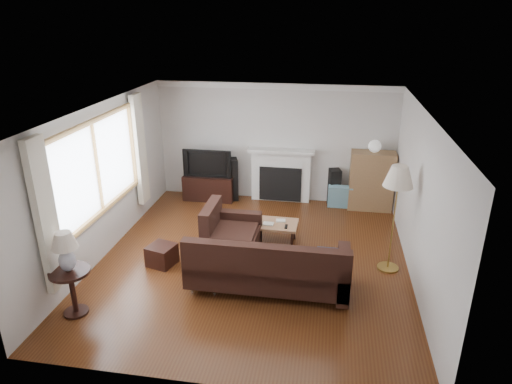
% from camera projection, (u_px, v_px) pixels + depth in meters
% --- Properties ---
extents(room, '(5.10, 5.60, 2.54)m').
position_uv_depth(room, '(253.00, 190.00, 7.10)').
color(room, '#502811').
rests_on(room, ground).
extents(window, '(0.12, 2.74, 1.54)m').
position_uv_depth(window, '(98.00, 168.00, 7.18)').
color(window, brown).
rests_on(window, room).
extents(curtain_near, '(0.10, 0.35, 2.10)m').
position_uv_depth(curtain_near, '(46.00, 217.00, 5.84)').
color(curtain_near, white).
rests_on(curtain_near, room).
extents(curtain_far, '(0.10, 0.35, 2.10)m').
position_uv_depth(curtain_far, '(140.00, 150.00, 8.62)').
color(curtain_far, white).
rests_on(curtain_far, room).
extents(fireplace, '(1.40, 0.26, 1.15)m').
position_uv_depth(fireplace, '(281.00, 175.00, 9.75)').
color(fireplace, white).
rests_on(fireplace, room).
extents(tv_stand, '(1.09, 0.49, 0.54)m').
position_uv_depth(tv_stand, '(210.00, 187.00, 9.94)').
color(tv_stand, black).
rests_on(tv_stand, ground).
extents(television, '(1.04, 0.14, 0.60)m').
position_uv_depth(television, '(208.00, 162.00, 9.73)').
color(television, black).
rests_on(television, tv_stand).
extents(speaker_left, '(0.34, 0.37, 0.92)m').
position_uv_depth(speaker_left, '(232.00, 179.00, 9.85)').
color(speaker_left, black).
rests_on(speaker_left, ground).
extents(speaker_right, '(0.28, 0.31, 0.80)m').
position_uv_depth(speaker_right, '(334.00, 188.00, 9.56)').
color(speaker_right, black).
rests_on(speaker_right, ground).
extents(bookshelf, '(0.88, 0.42, 1.22)m').
position_uv_depth(bookshelf, '(371.00, 181.00, 9.33)').
color(bookshelf, olive).
rests_on(bookshelf, ground).
extents(globe_lamp, '(0.25, 0.25, 0.25)m').
position_uv_depth(globe_lamp, '(375.00, 146.00, 9.06)').
color(globe_lamp, white).
rests_on(globe_lamp, bookshelf).
extents(sectional_sofa, '(2.56, 1.87, 0.83)m').
position_uv_depth(sectional_sofa, '(268.00, 263.00, 6.68)').
color(sectional_sofa, black).
rests_on(sectional_sofa, ground).
extents(coffee_table, '(1.02, 0.57, 0.39)m').
position_uv_depth(coffee_table, '(269.00, 232.00, 8.08)').
color(coffee_table, '#A06F4C').
rests_on(coffee_table, ground).
extents(footstool, '(0.49, 0.49, 0.34)m').
position_uv_depth(footstool, '(162.00, 255.00, 7.39)').
color(footstool, black).
rests_on(footstool, ground).
extents(floor_lamp, '(0.58, 0.58, 1.74)m').
position_uv_depth(floor_lamp, '(394.00, 220.00, 7.00)').
color(floor_lamp, '#A38038').
rests_on(floor_lamp, ground).
extents(side_table, '(0.54, 0.54, 0.67)m').
position_uv_depth(side_table, '(73.00, 292.00, 6.13)').
color(side_table, black).
rests_on(side_table, ground).
extents(table_lamp, '(0.34, 0.34, 0.55)m').
position_uv_depth(table_lamp, '(66.00, 252.00, 5.90)').
color(table_lamp, silver).
rests_on(table_lamp, side_table).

